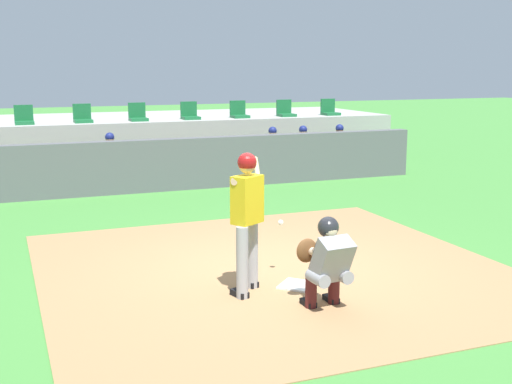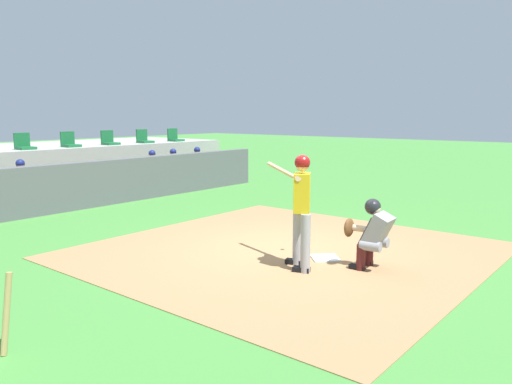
{
  "view_description": "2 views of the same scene",
  "coord_description": "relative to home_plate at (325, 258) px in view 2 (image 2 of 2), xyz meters",
  "views": [
    {
      "loc": [
        -3.51,
        -8.24,
        2.85
      ],
      "look_at": [
        0.0,
        0.7,
        1.0
      ],
      "focal_mm": 46.12,
      "sensor_mm": 36.0,
      "label": 1
    },
    {
      "loc": [
        -7.07,
        -5.06,
        2.42
      ],
      "look_at": [
        0.0,
        0.7,
        1.0
      ],
      "focal_mm": 35.28,
      "sensor_mm": 36.0,
      "label": 2
    }
  ],
  "objects": [
    {
      "name": "ground_plane",
      "position": [
        0.0,
        0.8,
        -0.02
      ],
      "size": [
        80.0,
        80.0,
        0.0
      ],
      "primitive_type": "plane",
      "color": "#428438"
    },
    {
      "name": "dirt_infield",
      "position": [
        0.0,
        0.8,
        -0.02
      ],
      "size": [
        6.4,
        6.4,
        0.01
      ],
      "primitive_type": "cube",
      "color": "#9E754C",
      "rests_on": "ground"
    },
    {
      "name": "home_plate",
      "position": [
        0.0,
        0.0,
        0.0
      ],
      "size": [
        0.62,
        0.62,
        0.02
      ],
      "primitive_type": "cube",
      "rotation": [
        0.0,
        0.0,
        0.79
      ],
      "color": "white",
      "rests_on": "dirt_infield"
    },
    {
      "name": "batter_at_plate",
      "position": [
        -0.69,
        0.04,
        1.01
      ],
      "size": [
        0.79,
        1.32,
        1.8
      ],
      "color": "#99999E",
      "rests_on": "ground"
    },
    {
      "name": "catcher_crouched",
      "position": [
        -0.02,
        -0.83,
        0.58
      ],
      "size": [
        0.5,
        1.78,
        1.13
      ],
      "color": "gray",
      "rests_on": "ground"
    },
    {
      "name": "dugout_wall",
      "position": [
        0.0,
        7.3,
        0.58
      ],
      "size": [
        13.0,
        0.3,
        1.2
      ],
      "primitive_type": "cube",
      "color": "#59595E",
      "rests_on": "ground"
    },
    {
      "name": "dugout_bench",
      "position": [
        0.0,
        8.3,
        0.2
      ],
      "size": [
        11.8,
        0.44,
        0.45
      ],
      "primitive_type": "cube",
      "color": "olive",
      "rests_on": "ground"
    },
    {
      "name": "dugout_player_0",
      "position": [
        -1.07,
        8.14,
        0.65
      ],
      "size": [
        0.49,
        0.7,
        1.3
      ],
      "color": "#939399",
      "rests_on": "ground"
    },
    {
      "name": "dugout_player_1",
      "position": [
        3.12,
        8.14,
        0.65
      ],
      "size": [
        0.49,
        0.7,
        1.3
      ],
      "color": "#939399",
      "rests_on": "ground"
    },
    {
      "name": "dugout_player_2",
      "position": [
        4.0,
        8.14,
        0.65
      ],
      "size": [
        0.49,
        0.7,
        1.3
      ],
      "color": "#939399",
      "rests_on": "ground"
    },
    {
      "name": "dugout_player_3",
      "position": [
        5.09,
        8.14,
        0.65
      ],
      "size": [
        0.49,
        0.7,
        1.3
      ],
      "color": "#939399",
      "rests_on": "ground"
    },
    {
      "name": "stands_platform",
      "position": [
        0.0,
        11.7,
        0.68
      ],
      "size": [
        15.0,
        4.4,
        1.4
      ],
      "primitive_type": "cube",
      "color": "#9E9E99",
      "rests_on": "ground"
    },
    {
      "name": "stadium_seat_4",
      "position": [
        0.0,
        10.18,
        1.51
      ],
      "size": [
        0.46,
        0.46,
        0.48
      ],
      "color": "#196033",
      "rests_on": "stands_platform"
    },
    {
      "name": "stadium_seat_5",
      "position": [
        1.44,
        10.18,
        1.51
      ],
      "size": [
        0.46,
        0.46,
        0.48
      ],
      "color": "#196033",
      "rests_on": "stands_platform"
    },
    {
      "name": "stadium_seat_6",
      "position": [
        2.89,
        10.18,
        1.51
      ],
      "size": [
        0.46,
        0.46,
        0.48
      ],
      "color": "#196033",
      "rests_on": "stands_platform"
    },
    {
      "name": "stadium_seat_7",
      "position": [
        4.33,
        10.18,
        1.51
      ],
      "size": [
        0.46,
        0.46,
        0.48
      ],
      "color": "#196033",
      "rests_on": "stands_platform"
    },
    {
      "name": "stadium_seat_8",
      "position": [
        5.78,
        10.18,
        1.51
      ],
      "size": [
        0.46,
        0.46,
        0.48
      ],
      "color": "#196033",
      "rests_on": "stands_platform"
    }
  ]
}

